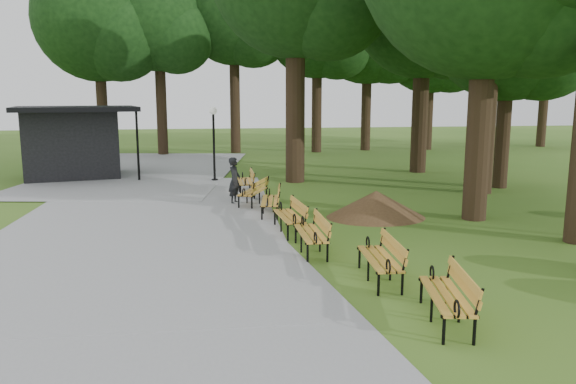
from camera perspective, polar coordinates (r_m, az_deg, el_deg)
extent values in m
plane|color=#3B631C|center=(13.75, 0.47, -5.17)|extent=(100.00, 100.00, 0.00)
cube|color=#97979A|center=(16.58, -15.07, -2.79)|extent=(12.00, 38.00, 0.06)
imported|color=black|center=(18.50, -5.58, 1.18)|extent=(0.56, 0.67, 1.57)
cylinder|color=black|center=(23.49, -7.70, 4.60)|extent=(0.10, 0.10, 2.89)
sphere|color=white|center=(23.40, -7.79, 8.37)|extent=(0.32, 0.32, 0.32)
cone|color=#47301C|center=(16.59, 9.13, -1.24)|extent=(2.49, 2.49, 0.81)
cylinder|color=black|center=(16.76, 19.37, 9.05)|extent=(0.70, 0.70, 6.98)
cylinder|color=black|center=(21.57, 20.17, 9.59)|extent=(0.60, 0.60, 7.37)
cylinder|color=black|center=(23.08, 0.76, 10.72)|extent=(0.80, 0.80, 7.82)
cylinder|color=black|center=(26.89, 13.60, 9.46)|extent=(0.76, 0.76, 7.00)
sphere|color=black|center=(27.20, 13.97, 18.24)|extent=(6.57, 6.57, 6.57)
cylinder|color=black|center=(23.15, 21.54, 7.56)|extent=(0.56, 0.56, 5.82)
sphere|color=black|center=(23.31, 22.10, 16.07)|extent=(5.95, 5.95, 5.95)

